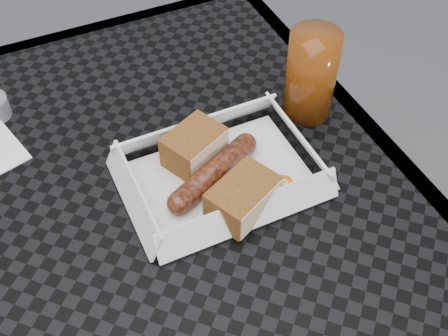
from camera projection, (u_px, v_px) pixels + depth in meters
name	position (u px, v px, depth m)	size (l,w,h in m)	color
patio_table	(113.00, 245.00, 0.75)	(0.80, 0.80, 0.74)	black
food_tray	(221.00, 177.00, 0.73)	(0.22, 0.15, 0.00)	white
bratwurst	(214.00, 172.00, 0.71)	(0.15, 0.08, 0.03)	maroon
bread_near	(194.00, 147.00, 0.73)	(0.08, 0.05, 0.05)	brown
bread_far	(243.00, 197.00, 0.68)	(0.08, 0.06, 0.04)	brown
veg_garnish	(278.00, 186.00, 0.72)	(0.03, 0.03, 0.00)	#FC5C0A
drink_glass	(311.00, 75.00, 0.77)	(0.07, 0.07, 0.13)	#5F2808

